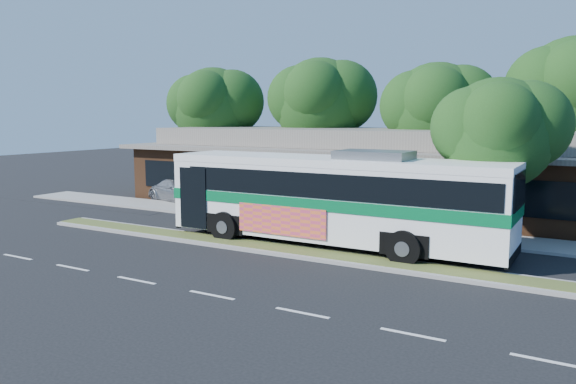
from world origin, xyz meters
name	(u,v)px	position (x,y,z in m)	size (l,w,h in m)	color
ground	(295,258)	(0.00, 0.00, 0.00)	(120.00, 120.00, 0.00)	black
median_strip	(303,253)	(0.00, 0.60, 0.07)	(26.00, 1.10, 0.15)	#545B26
sidewalk	(361,227)	(0.00, 6.40, 0.06)	(44.00, 2.60, 0.12)	gray
parking_lot	(135,193)	(-18.00, 10.00, 0.01)	(14.00, 12.00, 0.01)	black
plaza_building	(407,171)	(0.00, 12.99, 2.13)	(33.20, 11.20, 4.45)	#57311B
tree_bg_a	(220,106)	(-14.58, 15.14, 5.87)	(6.47, 5.80, 8.63)	black
tree_bg_b	(327,101)	(-6.57, 16.14, 6.14)	(6.69, 6.00, 9.00)	black
tree_bg_c	(444,109)	(1.40, 15.13, 5.59)	(6.24, 5.60, 8.26)	black
transit_bus	(334,193)	(0.44, 2.40, 2.17)	(13.89, 3.30, 3.89)	white
sedan	(179,190)	(-12.76, 8.39, 0.72)	(2.01, 4.94, 1.43)	#9C9EA3
sidewalk_tree	(506,132)	(6.31, 5.40, 4.60)	(4.87, 4.37, 6.68)	black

